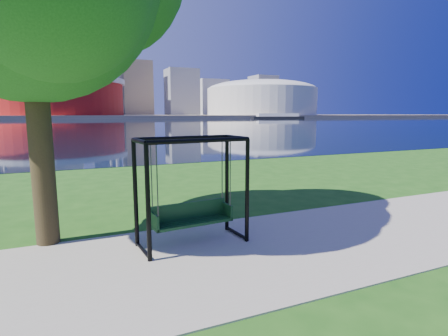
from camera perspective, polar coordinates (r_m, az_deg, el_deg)
ground at (r=7.25m, az=-2.16°, el=-12.93°), size 900.00×900.00×0.00m
path at (r=6.82m, az=-0.57°, el=-14.25°), size 120.00×4.00×0.03m
river at (r=108.34m, az=-22.49°, el=6.71°), size 900.00×180.00×0.02m
far_bank at (r=312.29m, az=-23.41°, el=7.76°), size 900.00×228.00×2.00m
stadium at (r=241.67m, az=-25.87°, el=10.66°), size 83.00×83.00×32.00m
arena at (r=277.99m, az=6.16°, el=11.46°), size 84.00×84.00×26.56m
skyline at (r=327.36m, az=-24.58°, el=13.83°), size 392.00×66.00×96.50m
swing at (r=7.16m, az=-5.28°, el=-4.19°), size 2.26×1.14×2.23m
barge at (r=218.97m, az=8.73°, el=8.36°), size 32.64×16.17×3.15m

